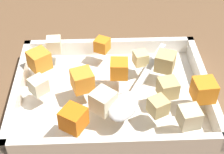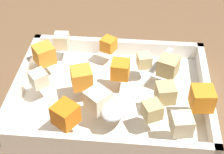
{
  "view_description": "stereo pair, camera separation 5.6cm",
  "coord_description": "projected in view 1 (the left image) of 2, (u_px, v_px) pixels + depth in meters",
  "views": [
    {
      "loc": [
        0.01,
        0.41,
        0.42
      ],
      "look_at": [
        -0.01,
        -0.01,
        0.06
      ],
      "focal_mm": 54.28,
      "sensor_mm": 36.0,
      "label": 1
    },
    {
      "loc": [
        -0.05,
        0.41,
        0.42
      ],
      "look_at": [
        -0.01,
        -0.01,
        0.06
      ],
      "focal_mm": 54.28,
      "sensor_mm": 36.0,
      "label": 2
    }
  ],
  "objects": [
    {
      "name": "ground_plane",
      "position": [
        108.0,
        106.0,
        0.59
      ],
      "size": [
        4.0,
        4.0,
        0.0
      ],
      "primitive_type": "plane",
      "color": "brown"
    },
    {
      "name": "baking_dish",
      "position": [
        112.0,
        95.0,
        0.59
      ],
      "size": [
        0.33,
        0.26,
        0.05
      ],
      "color": "white",
      "rests_on": "ground_plane"
    },
    {
      "name": "carrot_chunk_far_right",
      "position": [
        39.0,
        60.0,
        0.59
      ],
      "size": [
        0.05,
        0.05,
        0.03
      ],
      "primitive_type": "cube",
      "rotation": [
        0.0,
        0.0,
        2.22
      ],
      "color": "orange",
      "rests_on": "baking_dish"
    },
    {
      "name": "carrot_chunk_rim_edge",
      "position": [
        82.0,
        81.0,
        0.55
      ],
      "size": [
        0.04,
        0.04,
        0.03
      ],
      "primitive_type": "cube",
      "rotation": [
        0.0,
        0.0,
        5.04
      ],
      "color": "orange",
      "rests_on": "baking_dish"
    },
    {
      "name": "carrot_chunk_back_center",
      "position": [
        74.0,
        119.0,
        0.48
      ],
      "size": [
        0.04,
        0.04,
        0.03
      ],
      "primitive_type": "cube",
      "rotation": [
        0.0,
        0.0,
        1.01
      ],
      "color": "orange",
      "rests_on": "baking_dish"
    },
    {
      "name": "carrot_chunk_far_left",
      "position": [
        102.0,
        45.0,
        0.63
      ],
      "size": [
        0.03,
        0.03,
        0.02
      ],
      "primitive_type": "cube",
      "rotation": [
        0.0,
        0.0,
        5.8
      ],
      "color": "orange",
      "rests_on": "baking_dish"
    },
    {
      "name": "carrot_chunk_corner_sw",
      "position": [
        119.0,
        69.0,
        0.57
      ],
      "size": [
        0.03,
        0.03,
        0.03
      ],
      "primitive_type": "cube",
      "rotation": [
        0.0,
        0.0,
        3.08
      ],
      "color": "orange",
      "rests_on": "baking_dish"
    },
    {
      "name": "carrot_chunk_corner_ne",
      "position": [
        204.0,
        90.0,
        0.53
      ],
      "size": [
        0.04,
        0.04,
        0.03
      ],
      "primitive_type": "cube",
      "rotation": [
        0.0,
        0.0,
        4.81
      ],
      "color": "orange",
      "rests_on": "baking_dish"
    },
    {
      "name": "potato_chunk_heap_side",
      "position": [
        38.0,
        85.0,
        0.54
      ],
      "size": [
        0.04,
        0.04,
        0.03
      ],
      "primitive_type": "cube",
      "rotation": [
        0.0,
        0.0,
        5.43
      ],
      "color": "beige",
      "rests_on": "baking_dish"
    },
    {
      "name": "potato_chunk_center",
      "position": [
        140.0,
        58.0,
        0.6
      ],
      "size": [
        0.03,
        0.03,
        0.02
      ],
      "primitive_type": "cube",
      "rotation": [
        0.0,
        0.0,
        3.4
      ],
      "color": "#E0CC89",
      "rests_on": "baking_dish"
    },
    {
      "name": "potato_chunk_corner_se",
      "position": [
        189.0,
        117.0,
        0.49
      ],
      "size": [
        0.03,
        0.03,
        0.03
      ],
      "primitive_type": "cube",
      "rotation": [
        0.0,
        0.0,
        1.74
      ],
      "color": "beige",
      "rests_on": "baking_dish"
    },
    {
      "name": "potato_chunk_heap_top",
      "position": [
        158.0,
        106.0,
        0.51
      ],
      "size": [
        0.03,
        0.03,
        0.03
      ],
      "primitive_type": "cube",
      "rotation": [
        0.0,
        0.0,
        0.45
      ],
      "color": "tan",
      "rests_on": "baking_dish"
    },
    {
      "name": "potato_chunk_front_center",
      "position": [
        54.0,
        45.0,
        0.63
      ],
      "size": [
        0.03,
        0.03,
        0.03
      ],
      "primitive_type": "cube",
      "rotation": [
        0.0,
        0.0,
        4.76
      ],
      "color": "beige",
      "rests_on": "baking_dish"
    },
    {
      "name": "potato_chunk_near_left",
      "position": [
        168.0,
        88.0,
        0.54
      ],
      "size": [
        0.03,
        0.03,
        0.03
      ],
      "primitive_type": "cube",
      "rotation": [
        0.0,
        0.0,
        0.21
      ],
      "color": "tan",
      "rests_on": "baking_dish"
    },
    {
      "name": "potato_chunk_near_right",
      "position": [
        103.0,
        101.0,
        0.51
      ],
      "size": [
        0.05,
        0.05,
        0.03
      ],
      "primitive_type": "cube",
      "rotation": [
        0.0,
        0.0,
        2.43
      ],
      "color": "beige",
      "rests_on": "baking_dish"
    },
    {
      "name": "potato_chunk_mid_right",
      "position": [
        165.0,
        62.0,
        0.59
      ],
      "size": [
        0.04,
        0.04,
        0.03
      ],
      "primitive_type": "cube",
      "rotation": [
        0.0,
        0.0,
        1.17
      ],
      "color": "tan",
      "rests_on": "baking_dish"
    },
    {
      "name": "serving_spoon",
      "position": [
        127.0,
        100.0,
        0.52
      ],
      "size": [
        0.13,
        0.21,
        0.02
      ],
      "rotation": [
        0.0,
        0.0,
        4.23
      ],
      "color": "silver",
      "rests_on": "baking_dish"
    }
  ]
}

